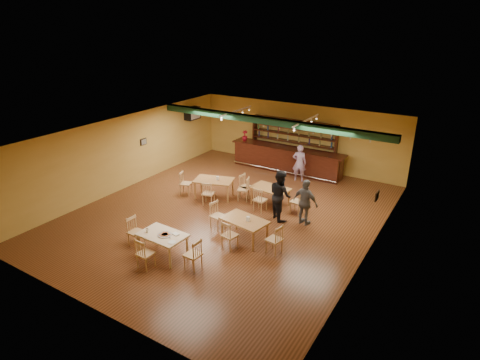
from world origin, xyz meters
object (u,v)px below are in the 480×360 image
Objects in this scene: patron_right_a at (280,195)px; bar_counter at (287,159)px; dining_table_a at (214,188)px; patron_bar at (299,163)px; dining_table_d at (244,230)px; dining_table_b at (270,196)px; near_table at (163,245)px.

bar_counter is at bearing -29.39° from patron_right_a.
dining_table_a is 0.91× the size of patron_bar.
dining_table_a is 1.03× the size of dining_table_d.
patron_right_a is (0.28, 1.94, 0.54)m from dining_table_d.
patron_bar reaches higher than dining_table_b.
near_table is 4.44m from patron_right_a.
dining_table_d is (1.59, -6.40, -0.20)m from bar_counter.
dining_table_d is 5.63m from patron_bar.
bar_counter is at bearing 111.65° from dining_table_b.
patron_bar is at bearing 105.57° from dining_table_d.
dining_table_a is 0.83× the size of patron_right_a.
dining_table_d is (0.52, -2.74, 0.01)m from dining_table_b.
dining_table_b is 0.78× the size of patron_right_a.
bar_counter is at bearing 113.31° from dining_table_d.
patron_right_a reaches higher than dining_table_d.
dining_table_b is 4.93m from near_table.
dining_table_b is at bearing 80.24° from near_table.
patron_right_a is at bearing -39.69° from dining_table_b.
patron_right_a reaches higher than patron_bar.
dining_table_b is 1.01× the size of near_table.
patron_right_a is (0.89, -3.64, 0.08)m from patron_bar.
dining_table_d is at bearing -73.97° from dining_table_b.
patron_right_a is at bearing -22.57° from dining_table_a.
patron_right_a is at bearing 67.83° from near_table.
patron_bar reaches higher than near_table.
dining_table_a is at bearing 32.57° from patron_right_a.
bar_counter is 4.85m from patron_right_a.
dining_table_b is (2.22, 0.52, -0.02)m from dining_table_a.
bar_counter reaches higher than near_table.
near_table is (1.20, -4.30, 0.00)m from dining_table_a.
dining_table_a is 4.00m from patron_bar.
bar_counter is 3.32× the size of patron_bar.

